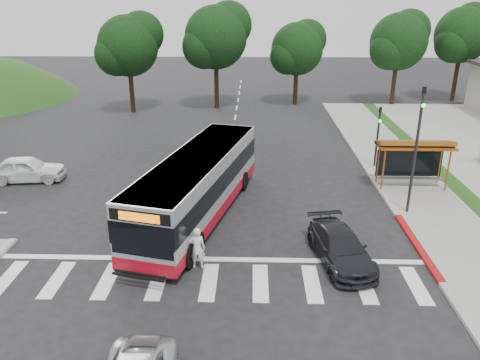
{
  "coord_description": "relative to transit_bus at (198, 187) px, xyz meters",
  "views": [
    {
      "loc": [
        1.64,
        -20.49,
        10.32
      ],
      "look_at": [
        1.01,
        1.89,
        1.6
      ],
      "focal_mm": 35.0,
      "sensor_mm": 36.0,
      "label": 1
    }
  ],
  "objects": [
    {
      "name": "sidewalk_east",
      "position": [
        12.04,
        7.06,
        -1.54
      ],
      "size": [
        4.0,
        40.0,
        0.12
      ],
      "primitive_type": "cube",
      "color": "gray",
      "rests_on": "ground"
    },
    {
      "name": "bus_shelter",
      "position": [
        11.84,
        4.16,
        0.75
      ],
      "size": [
        4.2,
        1.6,
        2.86
      ],
      "color": "#925118",
      "rests_on": "sidewalk_east"
    },
    {
      "name": "traffic_signal_ne_tall",
      "position": [
        10.64,
        0.55,
        2.28
      ],
      "size": [
        0.18,
        0.37,
        6.5
      ],
      "color": "black",
      "rests_on": "ground"
    },
    {
      "name": "tree_north_c",
      "position": [
        -8.89,
        23.12,
        4.69
      ],
      "size": [
        6.16,
        5.74,
        9.3
      ],
      "color": "black",
      "rests_on": "ground"
    },
    {
      "name": "curb_east",
      "position": [
        10.04,
        7.06,
        -1.52
      ],
      "size": [
        0.3,
        40.0,
        0.15
      ],
      "primitive_type": "cube",
      "color": "#9E9991",
      "rests_on": "ground"
    },
    {
      "name": "traffic_signal_ne_short",
      "position": [
        10.64,
        7.55,
        0.88
      ],
      "size": [
        0.18,
        0.37,
        4.0
      ],
      "color": "black",
      "rests_on": "ground"
    },
    {
      "name": "pedestrian",
      "position": [
        0.48,
        -4.9,
        -0.69
      ],
      "size": [
        0.67,
        0.45,
        1.82
      ],
      "primitive_type": "imported",
      "rotation": [
        0.0,
        0.0,
        3.12
      ],
      "color": "white",
      "rests_on": "ground"
    },
    {
      "name": "tree_ne_b",
      "position": [
        24.11,
        29.12,
        5.32
      ],
      "size": [
        6.16,
        5.74,
        10.02
      ],
      "color": "black",
      "rests_on": "ground"
    },
    {
      "name": "curb_east_red",
      "position": [
        10.04,
        -2.94,
        -1.52
      ],
      "size": [
        0.32,
        6.0,
        0.15
      ],
      "primitive_type": "cube",
      "color": "maroon",
      "rests_on": "ground"
    },
    {
      "name": "tree_north_a",
      "position": [
        -0.88,
        25.13,
        5.32
      ],
      "size": [
        6.6,
        6.15,
        10.17
      ],
      "color": "black",
      "rests_on": "ground"
    },
    {
      "name": "transit_bus",
      "position": [
        0.0,
        0.0,
        0.0
      ],
      "size": [
        5.54,
        12.66,
        3.2
      ],
      "primitive_type": null,
      "rotation": [
        0.0,
        0.0,
        -0.24
      ],
      "color": "#ACAEB1",
      "rests_on": "ground"
    },
    {
      "name": "crosswalk_ladder",
      "position": [
        1.04,
        -5.94,
        -1.59
      ],
      "size": [
        18.0,
        2.6,
        0.01
      ],
      "primitive_type": "cube",
      "color": "silver",
      "rests_on": "ground"
    },
    {
      "name": "tree_north_b",
      "position": [
        7.11,
        27.12,
        4.06
      ],
      "size": [
        5.72,
        5.33,
        8.43
      ],
      "color": "black",
      "rests_on": "ground"
    },
    {
      "name": "dark_sedan",
      "position": [
        6.38,
        -4.25,
        -0.93
      ],
      "size": [
        2.69,
        4.86,
        1.33
      ],
      "primitive_type": "imported",
      "rotation": [
        0.0,
        0.0,
        0.19
      ],
      "color": "black",
      "rests_on": "ground"
    },
    {
      "name": "west_car_white",
      "position": [
        -10.9,
        4.56,
        -0.83
      ],
      "size": [
        4.66,
        2.32,
        1.53
      ],
      "primitive_type": "imported",
      "rotation": [
        0.0,
        0.0,
        1.69
      ],
      "color": "silver",
      "rests_on": "ground"
    },
    {
      "name": "tree_ne_a",
      "position": [
        17.11,
        27.12,
        4.79
      ],
      "size": [
        6.16,
        5.74,
        9.3
      ],
      "color": "black",
      "rests_on": "parking_lot"
    },
    {
      "name": "ground",
      "position": [
        1.04,
        -0.94,
        -1.6
      ],
      "size": [
        140.0,
        140.0,
        0.0
      ],
      "primitive_type": "plane",
      "color": "black",
      "rests_on": "ground"
    }
  ]
}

